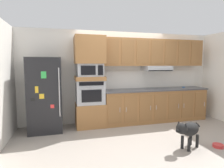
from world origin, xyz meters
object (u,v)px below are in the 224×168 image
at_px(built_in_oven, 90,92).
at_px(microwave, 90,70).
at_px(dog_food_bowl, 218,146).
at_px(screwdriver, 184,87).
at_px(refrigerator, 45,95).
at_px(dog, 188,130).

bearing_deg(built_in_oven, microwave, -0.77).
height_order(built_in_oven, dog_food_bowl, built_in_oven).
xyz_separation_m(screwdriver, dog_food_bowl, (-0.56, -1.90, -0.90)).
bearing_deg(microwave, screwdriver, -0.17).
relative_size(screwdriver, dog_food_bowl, 0.80).
distance_m(built_in_oven, microwave, 0.56).
distance_m(refrigerator, dog_food_bowl, 3.87).
bearing_deg(refrigerator, dog, -33.02).
xyz_separation_m(microwave, dog_food_bowl, (2.21, -1.91, -1.43)).
height_order(screwdriver, dog_food_bowl, screwdriver).
bearing_deg(microwave, built_in_oven, 179.23).
bearing_deg(dog_food_bowl, dog, 171.04).
xyz_separation_m(built_in_oven, screwdriver, (2.78, -0.01, 0.03)).
relative_size(screwdriver, dog, 0.21).
bearing_deg(refrigerator, built_in_oven, 3.59).
distance_m(refrigerator, microwave, 1.23).
relative_size(refrigerator, dog_food_bowl, 8.80).
height_order(refrigerator, dog_food_bowl, refrigerator).
bearing_deg(microwave, dog_food_bowl, -40.71).
bearing_deg(built_in_oven, refrigerator, -176.41).
distance_m(built_in_oven, screwdriver, 2.78).
bearing_deg(built_in_oven, dog_food_bowl, -40.70).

